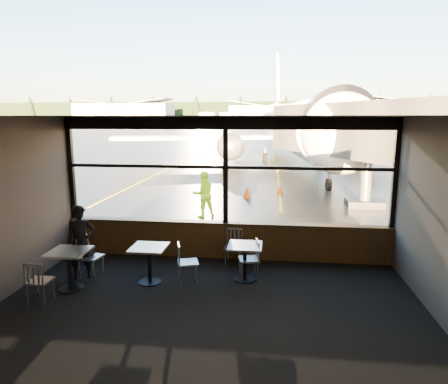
% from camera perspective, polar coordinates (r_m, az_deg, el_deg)
% --- Properties ---
extents(ground_plane, '(520.00, 520.00, 0.00)m').
position_cam_1_polar(ground_plane, '(129.58, 6.41, 8.97)').
color(ground_plane, black).
rests_on(ground_plane, ground).
extents(carpet_floor, '(8.00, 6.00, 0.01)m').
position_cam_1_polar(carpet_floor, '(7.47, -2.54, -17.09)').
color(carpet_floor, black).
rests_on(carpet_floor, ground).
extents(ceiling, '(8.00, 6.00, 0.04)m').
position_cam_1_polar(ceiling, '(6.62, -2.79, 10.74)').
color(ceiling, '#38332D').
rests_on(ceiling, ground).
extents(wall_back, '(8.00, 0.04, 3.50)m').
position_cam_1_polar(wall_back, '(4.08, -9.81, -14.67)').
color(wall_back, '#4F463F').
rests_on(wall_back, ground).
extents(window_sill, '(8.00, 0.28, 0.90)m').
position_cam_1_polar(window_sill, '(10.06, 0.23, -6.95)').
color(window_sill, '#4D3317').
rests_on(window_sill, ground).
extents(window_header, '(8.00, 0.18, 0.30)m').
position_cam_1_polar(window_header, '(9.59, 0.24, 9.80)').
color(window_header, black).
rests_on(window_header, ground).
extents(mullion_left, '(0.12, 0.12, 2.60)m').
position_cam_1_polar(mullion_left, '(10.86, -20.98, 3.11)').
color(mullion_left, black).
rests_on(mullion_left, ground).
extents(mullion_centre, '(0.12, 0.12, 2.60)m').
position_cam_1_polar(mullion_centre, '(9.68, 0.24, 2.98)').
color(mullion_centre, black).
rests_on(mullion_centre, ground).
extents(mullion_right, '(0.12, 0.12, 2.60)m').
position_cam_1_polar(mullion_right, '(10.03, 23.29, 2.38)').
color(mullion_right, black).
rests_on(mullion_right, ground).
extents(window_transom, '(8.00, 0.10, 0.08)m').
position_cam_1_polar(window_transom, '(9.66, 0.24, 3.56)').
color(window_transom, black).
rests_on(window_transom, ground).
extents(airliner, '(31.11, 36.14, 10.27)m').
position_cam_1_polar(airliner, '(30.83, 10.28, 13.49)').
color(airliner, white).
rests_on(airliner, ground_plane).
extents(jet_bridge, '(8.35, 10.21, 4.46)m').
position_cam_1_polar(jet_bridge, '(15.29, 16.29, 5.46)').
color(jet_bridge, '#29292B').
rests_on(jet_bridge, ground_plane).
extents(cafe_table_near, '(0.72, 0.72, 0.79)m').
position_cam_1_polar(cafe_table_near, '(8.77, 2.99, -10.03)').
color(cafe_table_near, gray).
rests_on(cafe_table_near, carpet_floor).
extents(cafe_table_mid, '(0.73, 0.73, 0.81)m').
position_cam_1_polar(cafe_table_mid, '(8.75, -10.60, -10.18)').
color(cafe_table_mid, '#ADA99F').
rests_on(cafe_table_mid, carpet_floor).
extents(cafe_table_left, '(0.76, 0.76, 0.84)m').
position_cam_1_polar(cafe_table_left, '(8.86, -21.16, -10.38)').
color(cafe_table_left, '#A49F97').
rests_on(cafe_table_left, carpet_floor).
extents(chair_near_e, '(0.57, 0.57, 0.88)m').
position_cam_1_polar(chair_near_e, '(8.81, 3.56, -9.63)').
color(chair_near_e, beige).
rests_on(chair_near_e, carpet_floor).
extents(chair_near_w, '(0.60, 0.60, 0.88)m').
position_cam_1_polar(chair_near_w, '(8.64, -5.17, -10.05)').
color(chair_near_w, '#B8B4A6').
rests_on(chair_near_w, carpet_floor).
extents(chair_near_n, '(0.50, 0.50, 0.86)m').
position_cam_1_polar(chair_near_n, '(9.66, 1.36, -7.84)').
color(chair_near_n, beige).
rests_on(chair_near_n, carpet_floor).
extents(chair_mid_w, '(0.59, 0.59, 0.93)m').
position_cam_1_polar(chair_mid_w, '(9.33, -18.48, -8.86)').
color(chair_mid_w, beige).
rests_on(chair_mid_w, carpet_floor).
extents(chair_left_s, '(0.47, 0.47, 0.86)m').
position_cam_1_polar(chair_left_s, '(8.49, -24.78, -11.51)').
color(chair_left_s, '#AEA89D').
rests_on(chair_left_s, carpet_floor).
extents(passenger, '(0.71, 0.63, 1.64)m').
position_cam_1_polar(passenger, '(9.26, -19.74, -6.77)').
color(passenger, black).
rests_on(passenger, carpet_floor).
extents(ground_crew, '(0.99, 0.91, 1.64)m').
position_cam_1_polar(ground_crew, '(14.12, -2.95, -0.30)').
color(ground_crew, '#BFF219').
rests_on(ground_crew, ground_plane).
extents(cone_nose, '(0.38, 0.38, 0.52)m').
position_cam_1_polar(cone_nose, '(17.63, 3.31, 0.04)').
color(cone_nose, orange).
rests_on(cone_nose, ground_plane).
extents(cone_wing, '(0.40, 0.40, 0.56)m').
position_cam_1_polar(cone_wing, '(29.03, -5.96, 4.19)').
color(cone_wing, '#EE3C07').
rests_on(cone_wing, ground_plane).
extents(hangar_left, '(45.00, 18.00, 11.00)m').
position_cam_1_polar(hangar_left, '(202.44, -14.00, 10.84)').
color(hangar_left, silver).
rests_on(hangar_left, ground_plane).
extents(hangar_mid, '(38.00, 15.00, 10.00)m').
position_cam_1_polar(hangar_mid, '(194.54, 6.62, 10.95)').
color(hangar_mid, silver).
rests_on(hangar_mid, ground_plane).
extents(hangar_right, '(50.00, 20.00, 12.00)m').
position_cam_1_polar(hangar_right, '(196.58, 24.68, 10.36)').
color(hangar_right, silver).
rests_on(hangar_right, ground_plane).
extents(fuel_tank_a, '(8.00, 8.00, 6.00)m').
position_cam_1_polar(fuel_tank_a, '(194.04, -2.44, 10.42)').
color(fuel_tank_a, silver).
rests_on(fuel_tank_a, ground_plane).
extents(fuel_tank_b, '(8.00, 8.00, 6.00)m').
position_cam_1_polar(fuel_tank_b, '(192.69, 0.54, 10.43)').
color(fuel_tank_b, silver).
rests_on(fuel_tank_b, ground_plane).
extents(fuel_tank_c, '(8.00, 8.00, 6.00)m').
position_cam_1_polar(fuel_tank_c, '(191.85, 3.56, 10.41)').
color(fuel_tank_c, silver).
rests_on(fuel_tank_c, ground_plane).
extents(treeline, '(360.00, 3.00, 12.00)m').
position_cam_1_polar(treeline, '(219.55, 6.66, 11.16)').
color(treeline, black).
rests_on(treeline, ground_plane).
extents(cone_extra, '(0.32, 0.32, 0.45)m').
position_cam_1_polar(cone_extra, '(18.59, 7.96, 0.38)').
color(cone_extra, red).
rests_on(cone_extra, ground_plane).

